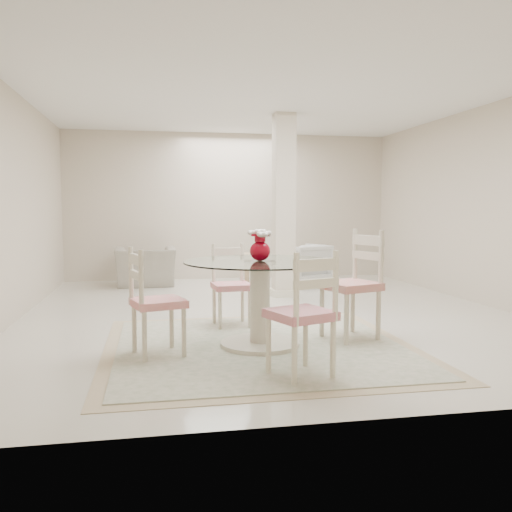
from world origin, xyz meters
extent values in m
plane|color=silver|center=(0.00, 0.00, 0.00)|extent=(7.00, 7.00, 0.00)
cube|color=beige|center=(0.00, 3.50, 1.35)|extent=(6.00, 0.02, 2.70)
cube|color=beige|center=(0.00, -3.50, 1.35)|extent=(6.00, 0.02, 2.70)
cube|color=beige|center=(-3.00, 0.00, 1.35)|extent=(0.02, 7.00, 2.70)
cube|color=beige|center=(3.00, 0.00, 1.35)|extent=(0.02, 7.00, 2.70)
cube|color=white|center=(0.00, 0.00, 2.70)|extent=(6.00, 7.00, 0.02)
cube|color=beige|center=(0.50, 1.30, 1.35)|extent=(0.30, 0.30, 2.70)
cube|color=tan|center=(-0.44, -1.64, 0.00)|extent=(2.89, 2.89, 0.01)
cube|color=beige|center=(-0.44, -1.64, 0.01)|extent=(2.64, 2.64, 0.01)
cylinder|color=beige|center=(-0.44, -1.64, 0.03)|extent=(0.74, 0.74, 0.05)
cylinder|color=beige|center=(-0.44, -1.64, 0.43)|extent=(0.19, 0.19, 0.77)
cylinder|color=beige|center=(-0.44, -1.64, 0.79)|extent=(0.31, 0.31, 0.03)
cylinder|color=white|center=(-0.44, -1.64, 0.81)|extent=(1.42, 1.42, 0.01)
ellipsoid|color=#9E0418|center=(-0.44, -1.64, 0.91)|extent=(0.19, 0.19, 0.18)
cylinder|color=#9E0418|center=(-0.44, -1.64, 1.03)|extent=(0.10, 0.10, 0.05)
cylinder|color=#9E0418|center=(-0.44, -1.64, 1.06)|extent=(0.17, 0.17, 0.02)
ellipsoid|color=white|center=(-0.44, -1.64, 1.09)|extent=(0.11, 0.11, 0.05)
ellipsoid|color=white|center=(-0.38, -1.62, 1.07)|extent=(0.11, 0.11, 0.05)
ellipsoid|color=white|center=(-0.49, -1.61, 1.08)|extent=(0.11, 0.11, 0.05)
ellipsoid|color=white|center=(-0.42, -1.70, 1.07)|extent=(0.11, 0.11, 0.05)
cylinder|color=beige|center=(0.25, -1.38, 0.25)|extent=(0.05, 0.05, 0.51)
cylinder|color=beige|center=(0.38, -1.76, 0.25)|extent=(0.05, 0.05, 0.51)
cylinder|color=beige|center=(0.63, -1.26, 0.25)|extent=(0.05, 0.05, 0.51)
cylinder|color=beige|center=(0.75, -1.63, 0.25)|extent=(0.05, 0.05, 0.51)
cube|color=#B12112|center=(0.50, -1.51, 0.54)|extent=(0.61, 0.61, 0.08)
cube|color=beige|center=(0.71, -1.44, 0.91)|extent=(0.18, 0.43, 0.59)
cylinder|color=beige|center=(-0.72, -0.88, 0.21)|extent=(0.04, 0.04, 0.42)
cylinder|color=beige|center=(-0.39, -0.85, 0.21)|extent=(0.04, 0.04, 0.42)
cylinder|color=beige|center=(-0.75, -0.55, 0.21)|extent=(0.04, 0.04, 0.42)
cylinder|color=beige|center=(-0.42, -0.52, 0.21)|extent=(0.04, 0.04, 0.42)
cube|color=red|center=(-0.57, -0.70, 0.45)|extent=(0.43, 0.43, 0.06)
cube|color=beige|center=(-0.59, -0.52, 0.76)|extent=(0.37, 0.07, 0.49)
cylinder|color=beige|center=(-1.16, -1.90, 0.22)|extent=(0.04, 0.04, 0.45)
cylinder|color=beige|center=(-1.26, -1.56, 0.22)|extent=(0.04, 0.04, 0.45)
cylinder|color=beige|center=(-1.50, -1.99, 0.22)|extent=(0.04, 0.04, 0.45)
cylinder|color=beige|center=(-1.59, -1.66, 0.22)|extent=(0.04, 0.04, 0.45)
cube|color=red|center=(-1.38, -1.78, 0.48)|extent=(0.53, 0.53, 0.07)
cube|color=beige|center=(-1.56, -1.83, 0.81)|extent=(0.15, 0.38, 0.52)
cylinder|color=beige|center=(-0.19, -2.35, 0.23)|extent=(0.04, 0.04, 0.46)
cylinder|color=beige|center=(-0.53, -2.47, 0.23)|extent=(0.04, 0.04, 0.46)
cylinder|color=beige|center=(-0.07, -2.69, 0.23)|extent=(0.04, 0.04, 0.46)
cylinder|color=beige|center=(-0.41, -2.81, 0.23)|extent=(0.04, 0.04, 0.46)
cube|color=#B41323|center=(-0.30, -2.58, 0.49)|extent=(0.56, 0.56, 0.07)
cube|color=beige|center=(-0.23, -2.77, 0.83)|extent=(0.39, 0.18, 0.54)
imported|color=gray|center=(-1.56, 2.79, 0.32)|extent=(1.01, 0.89, 0.64)
imported|color=silver|center=(1.16, 2.55, 0.35)|extent=(0.97, 0.98, 0.69)
cylinder|color=tan|center=(0.14, 2.47, 0.02)|extent=(0.50, 0.50, 0.04)
cylinder|color=tan|center=(0.14, 2.47, 0.27)|extent=(0.07, 0.07, 0.48)
cylinder|color=tan|center=(0.14, 2.47, 0.53)|extent=(0.53, 0.53, 0.03)
camera|label=1|loc=(-1.40, -6.57, 1.31)|focal=38.00mm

